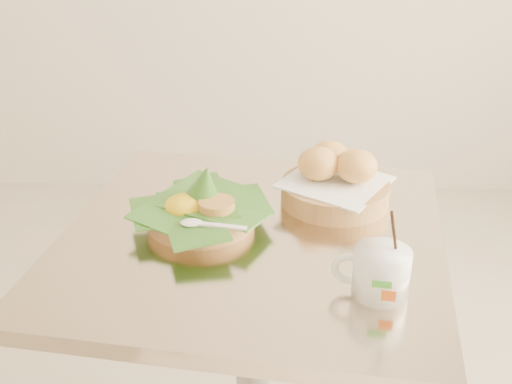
{
  "coord_description": "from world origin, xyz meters",
  "views": [
    {
      "loc": [
        0.18,
        -1.03,
        1.34
      ],
      "look_at": [
        0.15,
        0.05,
        0.82
      ],
      "focal_mm": 45.0,
      "sensor_mm": 36.0,
      "label": 1
    }
  ],
  "objects_px": {
    "rice_basket": "(200,207)",
    "bread_basket": "(335,181)",
    "cafe_table": "(253,328)",
    "coffee_mug": "(380,271)"
  },
  "relations": [
    {
      "from": "cafe_table",
      "to": "rice_basket",
      "type": "relative_size",
      "value": 3.09
    },
    {
      "from": "cafe_table",
      "to": "rice_basket",
      "type": "bearing_deg",
      "value": 160.72
    },
    {
      "from": "cafe_table",
      "to": "bread_basket",
      "type": "relative_size",
      "value": 3.11
    },
    {
      "from": "bread_basket",
      "to": "coffee_mug",
      "type": "distance_m",
      "value": 0.33
    },
    {
      "from": "rice_basket",
      "to": "coffee_mug",
      "type": "height_order",
      "value": "coffee_mug"
    },
    {
      "from": "coffee_mug",
      "to": "bread_basket",
      "type": "bearing_deg",
      "value": 97.71
    },
    {
      "from": "coffee_mug",
      "to": "cafe_table",
      "type": "bearing_deg",
      "value": 137.74
    },
    {
      "from": "cafe_table",
      "to": "coffee_mug",
      "type": "height_order",
      "value": "coffee_mug"
    },
    {
      "from": "rice_basket",
      "to": "bread_basket",
      "type": "relative_size",
      "value": 1.01
    },
    {
      "from": "cafe_table",
      "to": "bread_basket",
      "type": "xyz_separation_m",
      "value": [
        0.16,
        0.14,
        0.27
      ]
    }
  ]
}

